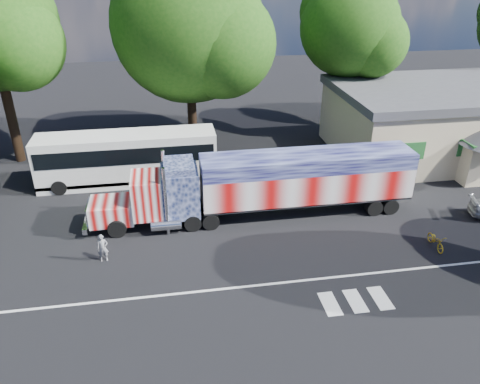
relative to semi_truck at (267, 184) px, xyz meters
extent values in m
plane|color=black|center=(-1.68, -3.44, -2.09)|extent=(100.00, 100.00, 0.00)
cube|color=silver|center=(-1.68, -6.44, -2.08)|extent=(30.00, 0.15, 0.01)
cube|color=silver|center=(1.12, -8.24, -2.08)|extent=(0.70, 1.60, 0.01)
cube|color=silver|center=(2.32, -8.24, -2.08)|extent=(0.70, 1.60, 0.01)
cube|color=silver|center=(3.52, -8.24, -2.08)|extent=(0.70, 1.60, 0.01)
cube|color=black|center=(-5.94, 0.00, -1.44)|extent=(8.29, 0.92, 0.28)
cube|color=#CE7B7A|center=(-8.89, 0.00, -0.98)|extent=(2.40, 2.03, 1.20)
cube|color=silver|center=(-10.13, 0.00, -0.98)|extent=(0.11, 1.75, 1.07)
cube|color=silver|center=(-10.32, 0.00, -1.58)|extent=(0.28, 2.30, 0.33)
cube|color=#CE7B7A|center=(-6.86, 0.00, -0.15)|extent=(1.66, 2.30, 2.30)
cube|color=black|center=(-7.64, 0.00, 0.26)|extent=(0.06, 1.93, 0.83)
cube|color=#4A547E|center=(-5.02, 0.00, -0.06)|extent=(2.03, 2.30, 2.67)
cube|color=#4A547E|center=(-5.02, 0.00, 1.46)|extent=(1.66, 2.21, 0.46)
cylinder|color=silver|center=(-5.85, 1.22, -0.06)|extent=(0.18, 0.18, 4.05)
cylinder|color=silver|center=(-5.85, -1.22, -0.06)|extent=(0.18, 0.18, 4.05)
cylinder|color=silver|center=(-5.94, 1.20, -1.49)|extent=(1.66, 0.61, 0.61)
cylinder|color=silver|center=(-5.94, -1.20, -1.49)|extent=(1.66, 0.61, 0.61)
cylinder|color=black|center=(-8.61, -1.01, -1.58)|extent=(1.01, 0.32, 1.01)
cylinder|color=black|center=(-8.61, 1.01, -1.58)|extent=(1.01, 0.32, 1.01)
cylinder|color=black|center=(-4.46, -0.97, -1.61)|extent=(0.96, 0.51, 0.96)
cylinder|color=black|center=(-4.46, 0.97, -1.61)|extent=(0.96, 0.51, 0.96)
cylinder|color=black|center=(-3.45, -0.97, -1.61)|extent=(0.96, 0.51, 0.96)
cylinder|color=black|center=(-3.45, 0.97, -1.61)|extent=(0.96, 0.51, 0.96)
cube|color=black|center=(2.35, 0.00, -1.21)|extent=(11.98, 1.01, 0.28)
cube|color=#DB7878|center=(2.35, 0.00, -0.15)|extent=(12.35, 2.40, 1.84)
cube|color=#484C87|center=(2.35, 0.00, 1.23)|extent=(12.35, 2.40, 0.92)
cube|color=silver|center=(2.35, 0.00, -1.07)|extent=(12.35, 2.40, 0.11)
cube|color=silver|center=(8.54, 0.00, 0.31)|extent=(0.04, 2.30, 2.67)
cylinder|color=black|center=(6.31, -0.97, -1.61)|extent=(0.96, 0.51, 0.96)
cylinder|color=black|center=(6.31, 0.97, -1.61)|extent=(0.96, 0.51, 0.96)
cylinder|color=black|center=(7.33, -0.97, -1.61)|extent=(0.96, 0.51, 0.96)
cylinder|color=black|center=(7.33, 0.97, -1.61)|extent=(0.96, 0.51, 0.96)
cube|color=silver|center=(-8.24, 5.98, -0.38)|extent=(11.73, 2.54, 3.42)
cube|color=black|center=(-8.24, 5.98, 0.26)|extent=(11.34, 2.60, 1.08)
cube|color=black|center=(-8.24, 5.98, -1.65)|extent=(11.73, 2.54, 0.24)
cube|color=black|center=(-14.11, 5.98, -0.23)|extent=(0.06, 2.25, 1.37)
cylinder|color=black|center=(-12.64, 4.76, -1.60)|extent=(0.98, 0.29, 0.98)
cylinder|color=black|center=(-12.64, 7.20, -1.60)|extent=(0.98, 0.29, 0.98)
cylinder|color=black|center=(-5.31, 4.76, -1.60)|extent=(0.98, 0.29, 0.98)
cylinder|color=black|center=(-5.31, 7.20, -1.60)|extent=(0.98, 0.29, 0.98)
cylinder|color=black|center=(-4.43, 4.76, -1.60)|extent=(0.98, 0.29, 0.98)
cylinder|color=black|center=(-4.43, 7.20, -1.60)|extent=(0.98, 0.29, 0.98)
cube|color=#C8B796|center=(18.32, 7.56, 0.21)|extent=(22.00, 10.00, 4.60)
cube|color=#1E5926|center=(10.32, 2.52, 0.31)|extent=(1.60, 0.08, 1.20)
cube|color=#1E5926|center=(14.32, 2.52, 0.31)|extent=(1.60, 0.08, 1.20)
imported|color=slate|center=(-9.15, -3.18, -1.34)|extent=(0.58, 0.42, 1.50)
imported|color=gold|center=(8.10, -4.84, -1.66)|extent=(0.63, 1.65, 0.86)
cylinder|color=black|center=(-16.55, 11.10, 1.84)|extent=(0.70, 0.70, 7.86)
sphere|color=#234F12|center=(-14.78, 9.77, 6.61)|extent=(6.21, 6.21, 6.21)
cylinder|color=black|center=(-3.45, 12.03, 1.62)|extent=(0.70, 0.70, 7.41)
sphere|color=#234F12|center=(-3.45, 12.03, 7.18)|extent=(11.12, 11.12, 11.12)
sphere|color=#234F12|center=(-1.23, 10.36, 6.12)|extent=(7.78, 7.78, 7.78)
sphere|color=#234F12|center=(-5.12, 13.70, 8.24)|extent=(7.22, 7.22, 7.22)
cylinder|color=black|center=(9.15, 12.69, 1.43)|extent=(0.70, 0.70, 7.03)
sphere|color=#234F12|center=(9.15, 12.69, 6.71)|extent=(7.73, 7.73, 7.73)
sphere|color=#234F12|center=(10.69, 11.53, 5.70)|extent=(5.41, 5.41, 5.41)
sphere|color=#234F12|center=(7.99, 13.85, 7.71)|extent=(5.03, 5.03, 5.03)
camera|label=1|loc=(-5.51, -23.65, 11.95)|focal=35.00mm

